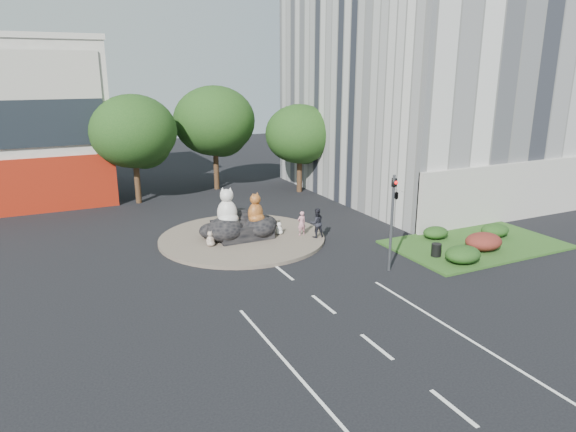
% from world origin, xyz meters
% --- Properties ---
extents(ground, '(120.00, 120.00, 0.00)m').
position_xyz_m(ground, '(0.00, 0.00, 0.00)').
color(ground, black).
rests_on(ground, ground).
extents(roundabout_island, '(10.00, 10.00, 0.20)m').
position_xyz_m(roundabout_island, '(0.00, 10.00, 0.10)').
color(roundabout_island, brown).
rests_on(roundabout_island, ground).
extents(rock_plinth, '(3.20, 2.60, 0.90)m').
position_xyz_m(rock_plinth, '(0.00, 10.00, 0.65)').
color(rock_plinth, black).
rests_on(rock_plinth, roundabout_island).
extents(grass_verge, '(10.00, 6.00, 0.12)m').
position_xyz_m(grass_verge, '(12.00, 3.00, 0.06)').
color(grass_verge, '#30521B').
rests_on(grass_verge, ground).
extents(tree_left, '(6.46, 6.46, 8.27)m').
position_xyz_m(tree_left, '(-3.93, 22.06, 5.25)').
color(tree_left, '#382314').
rests_on(tree_left, ground).
extents(tree_mid, '(6.84, 6.84, 8.76)m').
position_xyz_m(tree_mid, '(3.07, 24.06, 5.56)').
color(tree_mid, '#382314').
rests_on(tree_mid, ground).
extents(tree_right, '(5.70, 5.70, 7.30)m').
position_xyz_m(tree_right, '(9.07, 20.06, 4.63)').
color(tree_right, '#382314').
rests_on(tree_right, ground).
extents(hedge_near_green, '(2.00, 1.60, 0.90)m').
position_xyz_m(hedge_near_green, '(9.00, 1.00, 0.57)').
color(hedge_near_green, '#163912').
rests_on(hedge_near_green, grass_verge).
extents(hedge_red, '(2.20, 1.76, 0.99)m').
position_xyz_m(hedge_red, '(11.50, 2.00, 0.61)').
color(hedge_red, '#521E16').
rests_on(hedge_red, grass_verge).
extents(hedge_mid_green, '(1.80, 1.44, 0.81)m').
position_xyz_m(hedge_mid_green, '(14.00, 3.50, 0.53)').
color(hedge_mid_green, '#163912').
rests_on(hedge_mid_green, grass_verge).
extents(hedge_back_green, '(1.60, 1.28, 0.72)m').
position_xyz_m(hedge_back_green, '(10.50, 4.80, 0.48)').
color(hedge_back_green, '#163912').
rests_on(hedge_back_green, grass_verge).
extents(traffic_light, '(0.44, 1.24, 5.00)m').
position_xyz_m(traffic_light, '(5.10, 2.00, 3.62)').
color(traffic_light, '#595B60').
rests_on(traffic_light, ground).
extents(street_lamp, '(2.34, 0.22, 8.06)m').
position_xyz_m(street_lamp, '(12.82, 8.00, 4.55)').
color(street_lamp, '#595B60').
rests_on(street_lamp, ground).
extents(cat_white, '(1.78, 1.71, 2.29)m').
position_xyz_m(cat_white, '(-0.96, 9.83, 2.24)').
color(cat_white, beige).
rests_on(cat_white, rock_plinth).
extents(cat_tabby, '(1.44, 1.37, 1.88)m').
position_xyz_m(cat_tabby, '(0.70, 9.49, 2.04)').
color(cat_tabby, '#A96F23').
rests_on(cat_tabby, rock_plinth).
extents(kitten_calico, '(0.62, 0.56, 0.91)m').
position_xyz_m(kitten_calico, '(-2.25, 9.17, 0.65)').
color(kitten_calico, silver).
rests_on(kitten_calico, roundabout_island).
extents(kitten_white, '(0.59, 0.55, 0.79)m').
position_xyz_m(kitten_white, '(2.22, 9.43, 0.60)').
color(kitten_white, white).
rests_on(kitten_white, roundabout_island).
extents(pedestrian_pink, '(0.57, 0.39, 1.51)m').
position_xyz_m(pedestrian_pink, '(3.38, 8.68, 0.95)').
color(pedestrian_pink, '#BF7C88').
rests_on(pedestrian_pink, roundabout_island).
extents(pedestrian_dark, '(0.94, 0.76, 1.80)m').
position_xyz_m(pedestrian_dark, '(4.00, 7.92, 1.10)').
color(pedestrian_dark, black).
rests_on(pedestrian_dark, roundabout_island).
extents(litter_bin, '(0.61, 0.61, 0.71)m').
position_xyz_m(litter_bin, '(8.41, 2.37, 0.47)').
color(litter_bin, black).
rests_on(litter_bin, grass_verge).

